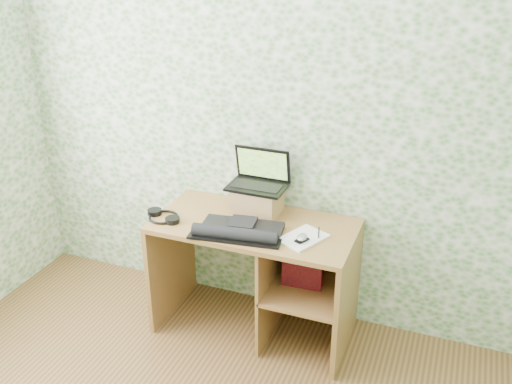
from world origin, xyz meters
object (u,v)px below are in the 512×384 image
at_px(notepad, 303,238).
at_px(laptop, 259,177).
at_px(riser, 257,200).
at_px(keyboard, 239,230).
at_px(desk, 268,262).

bearing_deg(notepad, laptop, 169.53).
distance_m(riser, laptop, 0.14).
xyz_separation_m(riser, laptop, (0.00, 0.04, 0.14)).
bearing_deg(keyboard, laptop, 83.07).
bearing_deg(keyboard, notepad, 4.82).
relative_size(desk, riser, 4.38).
xyz_separation_m(keyboard, notepad, (0.36, 0.08, -0.02)).
xyz_separation_m(desk, riser, (-0.12, 0.12, 0.35)).
distance_m(desk, riser, 0.39).
relative_size(riser, keyboard, 0.51).
relative_size(riser, notepad, 1.03).
height_order(desk, notepad, notepad).
xyz_separation_m(laptop, keyboard, (0.00, -0.33, -0.19)).
distance_m(desk, notepad, 0.38).
bearing_deg(laptop, keyboard, -89.05).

